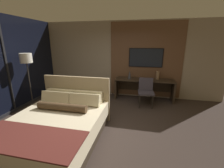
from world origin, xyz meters
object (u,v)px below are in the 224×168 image
Objects in this scene: vase_tall at (158,75)px; book at (150,79)px; desk_chair at (146,89)px; floor_lamp at (27,63)px; desk at (144,85)px; bed at (58,125)px; tv at (146,58)px; vase_short at (130,74)px.

vase_tall is 1.25× the size of book.
floor_lamp is at bearing -169.80° from desk_chair.
desk is at bearing 90.93° from desk_chair.
bed is at bearing -125.83° from book.
tv is 1.24m from desk_chair.
desk_chair is at bearing -85.59° from tv.
bed is at bearing -122.34° from desk.
desk is at bearing 57.66° from bed.
vase_tall is 0.90× the size of vase_short.
bed is at bearing -134.61° from desk_chair.
vase_short is (2.94, 1.48, -0.53)m from floor_lamp.
desk is 0.59m from vase_tall.
tv is (0.00, 0.23, 0.97)m from desk.
tv is at bearing 59.70° from bed.
tv reaches higher than bed.
vase_tall is at bearing 52.34° from bed.
desk is 3.91m from floor_lamp.
tv is 1.31× the size of desk_chair.
vase_tall is at bearing 22.44° from floor_lamp.
book is (3.66, 1.47, -0.68)m from floor_lamp.
tv is at bearing 89.11° from desk_chair.
desk is 0.66m from vase_short.
floor_lamp is at bearing -152.88° from tv.
floor_lamp reaches higher than book.
tv is at bearing 90.00° from desk.
desk is 6.61× the size of vase_short.
desk_chair reaches higher than desk.
vase_tall is (0.45, 0.08, 0.38)m from desk.
tv is at bearing 27.12° from floor_lamp.
vase_short is 0.74m from book.
bed is 9.86× the size of book.
bed is at bearing -114.42° from vase_short.
desk_chair is 0.83m from vase_tall.
desk is 0.57m from desk_chair.
bed reaches higher than desk_chair.
book is at bearing -0.92° from vase_short.
desk is at bearing 6.78° from vase_short.
desk_chair is at bearing -105.39° from book.
bed is 7.11× the size of vase_short.
floor_lamp is at bearing -153.27° from vase_short.
bed is 3.72m from tv.
vase_short is at bearing 65.58° from bed.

